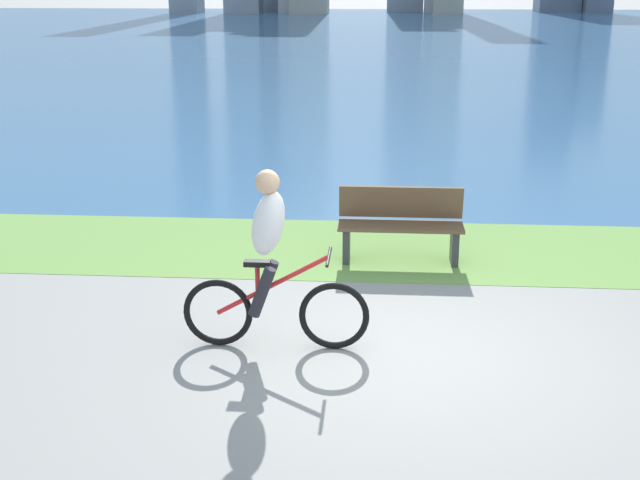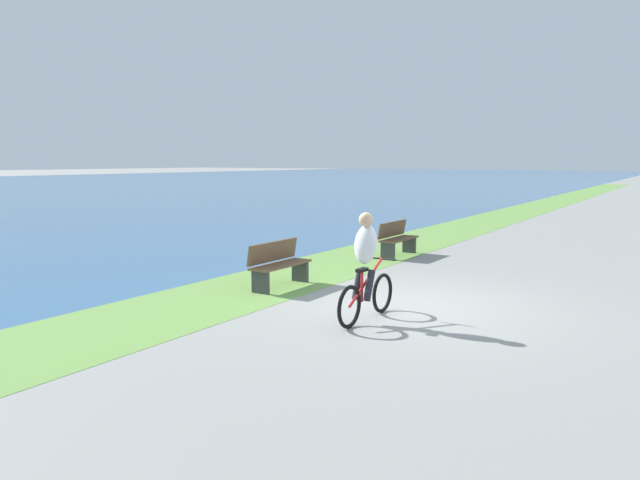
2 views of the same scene
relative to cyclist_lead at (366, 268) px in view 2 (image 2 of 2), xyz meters
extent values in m
plane|color=gray|center=(1.23, -0.16, -0.84)|extent=(300.00, 300.00, 0.00)
cube|color=#6B9947|center=(1.23, 3.02, -0.83)|extent=(120.00, 2.48, 0.01)
torus|color=black|center=(0.58, 0.00, -0.51)|extent=(0.65, 0.06, 0.65)
torus|color=black|center=(-0.50, 0.00, -0.51)|extent=(0.65, 0.06, 0.65)
cylinder|color=red|center=(0.01, 0.00, -0.23)|extent=(1.05, 0.04, 0.61)
cylinder|color=red|center=(-0.12, 0.00, -0.28)|extent=(0.04, 0.04, 0.48)
cube|color=black|center=(-0.12, 0.00, -0.02)|extent=(0.24, 0.10, 0.05)
cylinder|color=black|center=(0.53, 0.00, 0.06)|extent=(0.03, 0.52, 0.03)
ellipsoid|color=white|center=(-0.02, 0.00, 0.36)|extent=(0.40, 0.36, 0.65)
sphere|color=#D8AD84|center=(-0.02, 0.00, 0.74)|extent=(0.22, 0.22, 0.22)
cylinder|color=#26262D|center=(-0.07, 0.10, -0.26)|extent=(0.27, 0.11, 0.49)
cylinder|color=#26262D|center=(-0.07, -0.10, -0.26)|extent=(0.27, 0.11, 0.49)
cube|color=brown|center=(1.23, 2.54, -0.39)|extent=(1.50, 0.45, 0.04)
cube|color=brown|center=(1.23, 2.74, -0.14)|extent=(1.50, 0.11, 0.40)
cube|color=#38383D|center=(1.88, 2.54, -0.61)|extent=(0.08, 0.37, 0.45)
cube|color=#38383D|center=(0.58, 2.54, -0.61)|extent=(0.08, 0.37, 0.45)
cube|color=brown|center=(5.96, 2.24, -0.39)|extent=(1.50, 0.45, 0.04)
cube|color=brown|center=(5.96, 2.43, -0.14)|extent=(1.50, 0.11, 0.40)
cube|color=#38383D|center=(6.61, 2.24, -0.61)|extent=(0.08, 0.37, 0.45)
cube|color=#38383D|center=(5.31, 2.24, -0.61)|extent=(0.08, 0.37, 0.45)
camera|label=1|loc=(0.98, -7.09, 2.45)|focal=46.80mm
camera|label=2|loc=(-7.83, -4.21, 1.63)|focal=32.88mm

